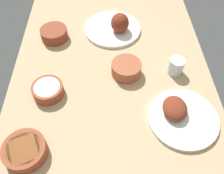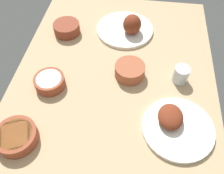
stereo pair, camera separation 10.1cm
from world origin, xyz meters
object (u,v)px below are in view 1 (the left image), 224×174
water_tumbler (176,66)px  bowl_onions (54,33)px  plate_center_main (180,115)px  bowl_potatoes (126,68)px  bowl_cream (48,90)px  bowl_soup (25,150)px  plate_far_side (115,26)px

water_tumbler → bowl_onions: bearing=-113.6°
plate_center_main → bowl_potatoes: (-23.92, -19.63, 1.30)cm
plate_center_main → water_tumbler: water_tumbler is taller
bowl_cream → water_tumbler: 56.70cm
water_tumbler → bowl_cream: bearing=-79.3°
bowl_potatoes → bowl_soup: 53.02cm
bowl_cream → bowl_onions: size_ratio=0.97×
bowl_soup → bowl_onions: 62.02cm
plate_far_side → bowl_potatoes: (29.63, 3.78, 0.26)cm
plate_center_main → bowl_cream: plate_center_main is taller
water_tumbler → plate_far_side: bearing=-138.8°
bowl_soup → plate_center_main: bearing=102.8°
bowl_onions → plate_center_main: bearing=48.2°
plate_far_side → bowl_onions: bearing=-81.4°
bowl_onions → water_tumbler: (24.96, 57.23, 0.76)cm
bowl_cream → water_tumbler: (-10.57, 55.70, 1.15)cm
bowl_potatoes → bowl_cream: bearing=-72.4°
bowl_onions → bowl_cream: bearing=2.5°
bowl_soup → bowl_cream: bearing=170.5°
bowl_onions → water_tumbler: 62.44cm
plate_far_side → plate_center_main: 58.44cm
plate_center_main → bowl_onions: (-48.83, -54.65, 1.15)cm
plate_far_side → water_tumbler: (29.68, 25.98, 0.88)cm
bowl_potatoes → water_tumbler: water_tumbler is taller
plate_far_side → bowl_potatoes: 29.87cm
bowl_potatoes → bowl_cream: bowl_potatoes is taller
plate_far_side → water_tumbler: 39.45cm
plate_center_main → bowl_soup: size_ratio=1.80×
plate_center_main → bowl_onions: bearing=-131.8°
bowl_soup → bowl_onions: bearing=177.3°
bowl_soup → water_tumbler: 70.60cm
bowl_onions → bowl_soup: bearing=-2.7°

